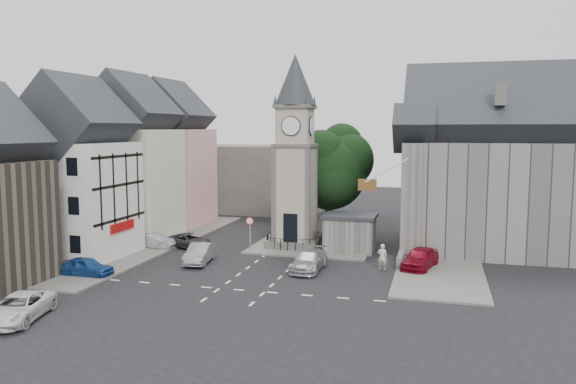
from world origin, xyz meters
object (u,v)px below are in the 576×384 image
(stone_shelter, at_px, (350,233))
(clock_tower, at_px, (295,152))
(car_east_red, at_px, (420,258))
(car_west_blue, at_px, (86,267))
(pedestrian, at_px, (382,257))

(stone_shelter, bearing_deg, clock_tower, 174.16)
(stone_shelter, xyz_separation_m, car_east_red, (5.82, -4.50, -0.77))
(stone_shelter, distance_m, car_east_red, 7.40)
(car_west_blue, bearing_deg, car_east_red, -69.41)
(clock_tower, bearing_deg, car_east_red, -25.17)
(stone_shelter, xyz_separation_m, pedestrian, (3.20, -5.50, -0.61))
(car_east_red, xyz_separation_m, pedestrian, (-2.62, -1.00, 0.16))
(car_west_blue, height_order, pedestrian, pedestrian)
(car_east_red, bearing_deg, clock_tower, 169.43)
(clock_tower, relative_size, car_east_red, 3.54)
(clock_tower, distance_m, car_west_blue, 18.94)
(car_west_blue, xyz_separation_m, pedestrian, (19.50, 7.08, 0.28))
(car_west_blue, xyz_separation_m, car_east_red, (22.12, 8.08, 0.12))
(clock_tower, bearing_deg, pedestrian, -36.83)
(clock_tower, distance_m, car_east_red, 13.84)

